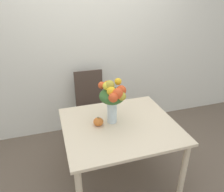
{
  "coord_description": "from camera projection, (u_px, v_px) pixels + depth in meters",
  "views": [
    {
      "loc": [
        -0.65,
        -1.8,
        2.0
      ],
      "look_at": [
        -0.06,
        0.07,
        1.04
      ],
      "focal_mm": 35.0,
      "sensor_mm": 36.0,
      "label": 1
    }
  ],
  "objects": [
    {
      "name": "ground_plane",
      "position": [
        119.0,
        177.0,
        2.6
      ],
      "size": [
        12.0,
        12.0,
        0.0
      ],
      "primitive_type": "plane",
      "color": "brown"
    },
    {
      "name": "wall_back",
      "position": [
        92.0,
        41.0,
        3.04
      ],
      "size": [
        8.0,
        0.06,
        2.7
      ],
      "color": "silver",
      "rests_on": "ground_plane"
    },
    {
      "name": "pumpkin",
      "position": [
        98.0,
        122.0,
        2.24
      ],
      "size": [
        0.1,
        0.1,
        0.1
      ],
      "color": "orange",
      "rests_on": "dining_table"
    },
    {
      "name": "dining_chair_near_window",
      "position": [
        91.0,
        106.0,
        3.12
      ],
      "size": [
        0.42,
        0.42,
        1.0
      ],
      "rotation": [
        0.0,
        0.0,
        -0.01
      ],
      "color": "#47382D",
      "rests_on": "ground_plane"
    },
    {
      "name": "flower_vase",
      "position": [
        113.0,
        97.0,
        2.18
      ],
      "size": [
        0.28,
        0.33,
        0.48
      ],
      "color": "silver",
      "rests_on": "dining_table"
    },
    {
      "name": "dining_table",
      "position": [
        120.0,
        132.0,
        2.31
      ],
      "size": [
        1.16,
        1.03,
        0.74
      ],
      "color": "beige",
      "rests_on": "ground_plane"
    }
  ]
}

